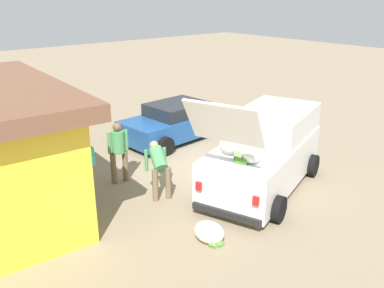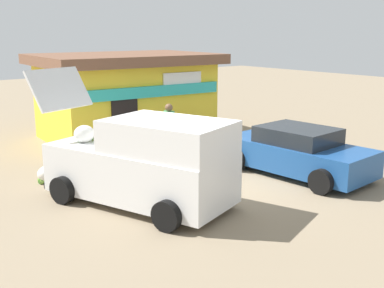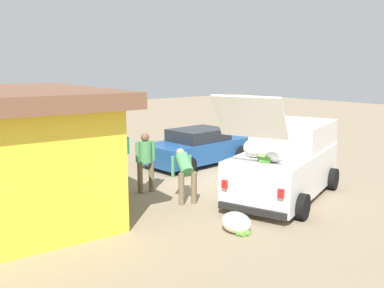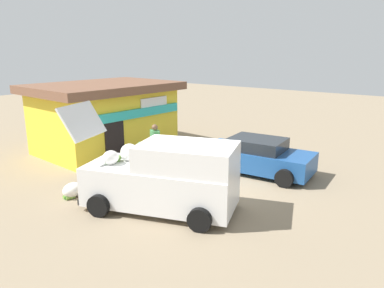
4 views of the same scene
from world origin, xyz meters
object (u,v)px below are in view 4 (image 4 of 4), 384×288
at_px(storefront_bar, 105,116).
at_px(unloaded_banana_pile, 72,190).
at_px(paint_bucket, 179,143).
at_px(customer_bending, 136,156).
at_px(vendor_standing, 155,143).
at_px(parked_sedan, 257,156).
at_px(delivery_van, 166,177).

bearing_deg(storefront_bar, unloaded_banana_pile, -141.26).
relative_size(storefront_bar, paint_bucket, 17.30).
height_order(customer_bending, unloaded_banana_pile, customer_bending).
xyz_separation_m(vendor_standing, customer_bending, (-1.35, -0.34, -0.13)).
xyz_separation_m(parked_sedan, vendor_standing, (-1.79, 3.38, 0.36)).
bearing_deg(unloaded_banana_pile, delivery_van, -70.21).
xyz_separation_m(parked_sedan, unloaded_banana_pile, (-5.49, 3.45, -0.40)).
relative_size(delivery_van, unloaded_banana_pile, 6.67).
xyz_separation_m(delivery_van, customer_bending, (1.30, 2.48, -0.13)).
height_order(delivery_van, paint_bucket, delivery_van).
bearing_deg(paint_bucket, customer_bending, -161.01).
bearing_deg(paint_bucket, unloaded_banana_pile, -171.13).
relative_size(storefront_bar, customer_bending, 4.70).
bearing_deg(vendor_standing, delivery_van, -133.22).
distance_m(delivery_van, paint_bucket, 6.77).
relative_size(storefront_bar, vendor_standing, 3.78).
relative_size(storefront_bar, parked_sedan, 1.54).
xyz_separation_m(parked_sedan, paint_bucket, (1.03, 4.47, -0.43)).
distance_m(storefront_bar, customer_bending, 4.38).
bearing_deg(storefront_bar, delivery_van, -117.11).
relative_size(delivery_van, paint_bucket, 13.74).
xyz_separation_m(storefront_bar, vendor_standing, (-0.59, -3.52, -0.56)).
bearing_deg(delivery_van, customer_bending, 62.34).
bearing_deg(vendor_standing, unloaded_banana_pile, 178.81).
xyz_separation_m(delivery_van, paint_bucket, (5.47, 3.92, -0.79)).
xyz_separation_m(delivery_van, unloaded_banana_pile, (-1.04, 2.90, -0.76)).
xyz_separation_m(storefront_bar, unloaded_banana_pile, (-4.29, -3.44, -1.32)).
height_order(delivery_van, parked_sedan, delivery_van).
height_order(parked_sedan, vendor_standing, vendor_standing).
bearing_deg(paint_bucket, delivery_van, -144.39).
distance_m(storefront_bar, unloaded_banana_pile, 5.66).
xyz_separation_m(vendor_standing, unloaded_banana_pile, (-3.70, 0.08, -0.77)).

